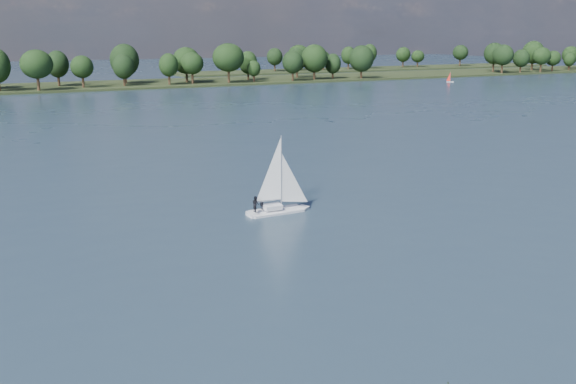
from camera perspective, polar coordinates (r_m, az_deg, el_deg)
name	(u,v)px	position (r m, az deg, el deg)	size (l,w,h in m)	color
ground	(168,128)	(134.39, -10.60, 5.65)	(700.00, 700.00, 0.00)	#233342
far_shore	(78,87)	(243.42, -18.13, 8.84)	(660.00, 40.00, 1.50)	black
far_shore_back	(376,69)	(349.17, 7.81, 10.75)	(220.00, 30.00, 1.40)	black
sailboat	(276,191)	(68.54, -1.12, 0.08)	(6.75, 2.06, 8.82)	silver
dinghy_orange	(450,80)	(263.89, 14.22, 9.67)	(2.76, 2.43, 4.25)	white
treeline	(63,65)	(238.37, -19.34, 10.60)	(562.62, 74.31, 17.97)	black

